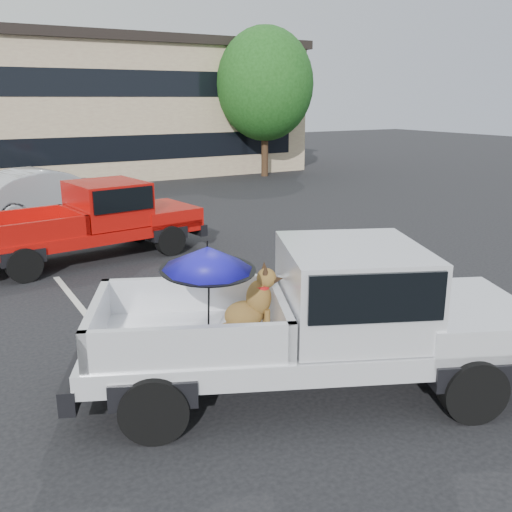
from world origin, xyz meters
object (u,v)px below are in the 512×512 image
object	(u,v)px
tree_back	(143,83)
silver_sedan	(47,193)
tree_right	(265,84)
silver_pickup	(333,311)
red_pickup	(102,216)

from	to	relation	value
tree_back	silver_sedan	size ratio (longest dim) A/B	1.51
tree_back	tree_right	bearing A→B (deg)	-69.44
tree_right	tree_back	bearing A→B (deg)	110.56
silver_sedan	silver_pickup	bearing A→B (deg)	168.43
silver_pickup	silver_sedan	distance (m)	13.04
tree_right	silver_pickup	xyz separation A→B (m)	(-9.94, -18.13, -3.16)
silver_sedan	tree_back	bearing A→B (deg)	-46.77
tree_right	red_pickup	bearing A→B (deg)	-135.75
red_pickup	tree_back	bearing A→B (deg)	59.81
silver_sedan	red_pickup	bearing A→B (deg)	166.85
tree_right	tree_back	world-z (taller)	tree_back
silver_pickup	red_pickup	distance (m)	7.79
silver_pickup	silver_sedan	xyz separation A→B (m)	(-0.95, 13.00, -0.28)
tree_right	silver_sedan	xyz separation A→B (m)	(-10.89, -5.13, -3.43)
tree_right	silver_sedan	bearing A→B (deg)	-154.78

